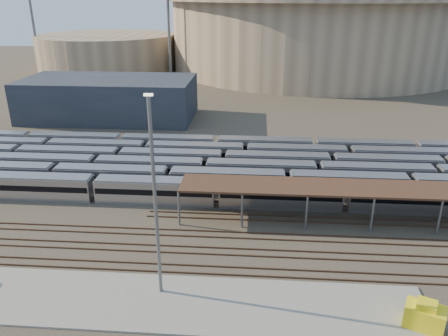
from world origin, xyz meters
name	(u,v)px	position (x,y,z in m)	size (l,w,h in m)	color
ground	(237,232)	(0.00, 0.00, 0.00)	(420.00, 420.00, 0.00)	#383026
apron	(181,303)	(-5.00, -15.00, 0.10)	(50.00, 9.00, 0.20)	gray
subway_trains	(232,168)	(-1.87, 18.50, 1.80)	(125.52, 23.90, 3.60)	#AEADB2
inspection_shed	(402,191)	(22.00, 4.00, 4.98)	(60.30, 6.00, 5.30)	slate
empty_tracks	(235,252)	(0.00, -5.00, 0.09)	(170.00, 9.62, 0.18)	#4C3323
stadium	(315,27)	(25.00, 140.00, 16.47)	(124.00, 124.00, 32.50)	gray
secondary_arena	(108,52)	(-60.00, 130.00, 7.00)	(56.00, 56.00, 14.00)	gray
service_building	(109,98)	(-35.00, 55.00, 5.00)	(42.00, 20.00, 10.00)	#1E232D
floodlight_0	(168,20)	(-30.00, 110.00, 20.65)	(4.00, 1.00, 38.40)	slate
floodlight_1	(32,18)	(-85.00, 120.00, 20.65)	(4.00, 1.00, 38.40)	slate
floodlight_3	(233,14)	(-10.00, 160.00, 20.65)	(4.00, 1.00, 38.40)	slate
yard_light_pole	(155,201)	(-7.45, -13.33, 10.88)	(0.81, 0.36, 21.20)	slate
yellow_equipment	(424,317)	(18.50, -16.62, 1.31)	(3.56, 2.23, 2.23)	yellow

